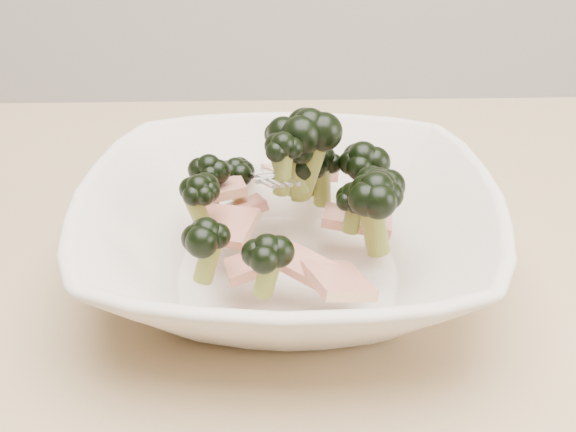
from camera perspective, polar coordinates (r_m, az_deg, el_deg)
name	(u,v)px	position (r m, az deg, el deg)	size (l,w,h in m)	color
broccoli_dish	(289,229)	(0.54, 0.08, -0.90)	(0.30, 0.30, 0.12)	beige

